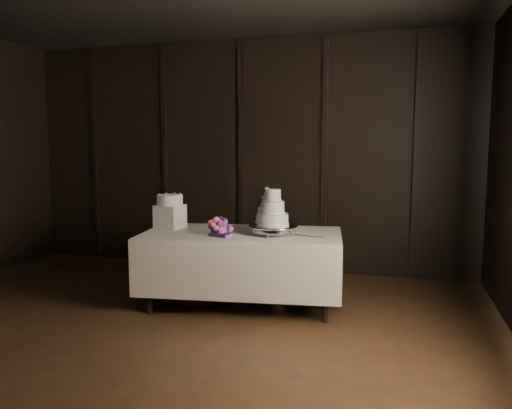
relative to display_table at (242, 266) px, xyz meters
The scene contains 8 objects.
room 2.27m from the display_table, 104.26° to the right, with size 6.08×7.08×3.08m.
display_table is the anchor object (origin of this frame).
cake_stand 0.51m from the display_table, ahead, with size 0.48×0.48×0.09m, color silver.
wedding_cake 0.65m from the display_table, ahead, with size 0.34×0.30×0.36m.
bouquet 0.48m from the display_table, 138.25° to the right, with size 0.32×0.42×0.20m, color #C2406F, non-canonical shape.
box_pedestal 0.93m from the display_table, behind, with size 0.26×0.26×0.25m, color white.
small_cake 1.04m from the display_table, behind, with size 0.27×0.27×0.11m, color white.
cake_knife 0.73m from the display_table, ahead, with size 0.37×0.02×0.01m, color silver.
Camera 1 is at (1.98, -2.82, 1.64)m, focal length 35.00 mm.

